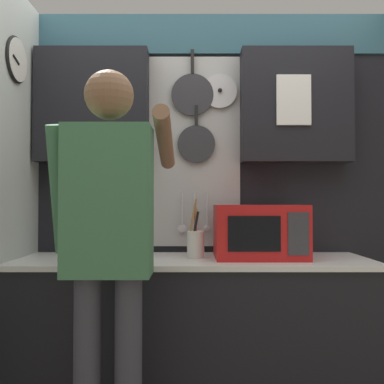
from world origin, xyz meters
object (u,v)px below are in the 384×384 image
utensil_crock (194,243)px  person (107,231)px  microwave (257,231)px  knife_block (113,241)px

utensil_crock → person: 0.72m
microwave → person: size_ratio=0.29×
knife_block → utensil_crock: utensil_crock is taller
knife_block → person: person is taller
knife_block → utensil_crock: (0.47, 0.00, -0.01)m
person → utensil_crock: bearing=56.9°
utensil_crock → person: person is taller
microwave → utensil_crock: utensil_crock is taller
utensil_crock → person: (-0.39, -0.60, 0.11)m
person → microwave: bearing=38.0°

